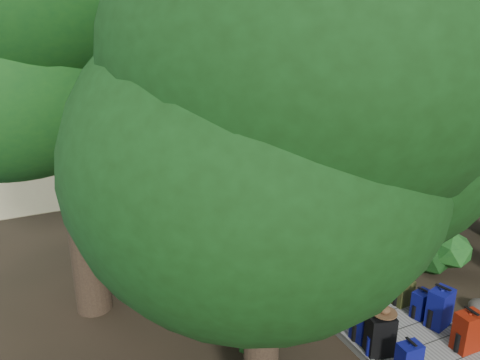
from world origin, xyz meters
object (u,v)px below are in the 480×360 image
backpack_left_a (409,359)px  backpack_right_a (468,330)px  backpack_left_d (320,282)px  backpack_right_c (421,303)px  backpack_left_b (380,333)px  suitcase_on_boardwalk (331,297)px  kayak (80,161)px  backpack_right_b (440,306)px  backpack_left_c (365,320)px  lone_suitcase_on_sand (194,155)px  duffel_right_khaki (370,269)px  sun_lounger (239,143)px  backpack_right_d (403,291)px  duffel_right_black (355,259)px

backpack_left_a → backpack_right_a: size_ratio=0.87×
backpack_left_d → backpack_right_c: bearing=-35.0°
backpack_left_b → suitcase_on_boardwalk: (-0.02, 1.31, -0.10)m
backpack_right_c → kayak: 13.57m
backpack_right_a → backpack_right_b: bearing=83.8°
backpack_left_c → backpack_left_d: backpack_left_c is taller
backpack_right_b → suitcase_on_boardwalk: backpack_right_b is taller
backpack_left_d → lone_suitcase_on_sand: (0.86, 9.89, -0.08)m
backpack_left_d → duffel_right_khaki: (1.31, 0.09, -0.09)m
backpack_right_c → sun_lounger: (2.06, 12.46, -0.12)m
backpack_left_a → backpack_right_d: 2.03m
backpack_right_a → kayak: backpack_right_a is taller
duffel_right_khaki → duffel_right_black: duffel_right_black is taller
backpack_right_d → sun_lounger: backpack_right_d is taller
backpack_left_c → sun_lounger: backpack_left_c is taller
backpack_right_b → backpack_left_b: bearing=170.2°
backpack_right_d → duffel_right_black: size_ratio=0.70×
backpack_left_b → kayak: 13.65m
backpack_right_b → suitcase_on_boardwalk: size_ratio=1.34×
kayak → backpack_right_d: bearing=-94.2°
duffel_right_khaki → lone_suitcase_on_sand: size_ratio=0.99×
duffel_right_black → kayak: duffel_right_black is taller
backpack_left_c → backpack_left_a: bearing=-95.3°
sun_lounger → kayak: bearing=155.9°
backpack_left_d → duffel_right_khaki: bearing=15.6°
backpack_left_a → backpack_right_a: bearing=7.3°
backpack_right_b → backpack_right_c: backpack_right_b is taller
backpack_left_b → suitcase_on_boardwalk: size_ratio=1.33×
backpack_left_c → suitcase_on_boardwalk: (-0.02, 0.92, -0.08)m
duffel_right_black → suitcase_on_boardwalk: 1.73m
duffel_right_black → lone_suitcase_on_sand: lone_suitcase_on_sand is taller
backpack_right_a → backpack_right_c: backpack_right_a is taller
backpack_right_a → lone_suitcase_on_sand: 12.25m
kayak → backpack_left_d: bearing=-98.5°
backpack_left_a → duffel_right_black: bearing=69.7°
backpack_left_c → backpack_right_a: size_ratio=1.00×
backpack_left_a → duffel_right_black: size_ratio=0.84×
duffel_right_black → kayak: bearing=119.0°
backpack_right_a → backpack_right_b: backpack_right_b is taller
backpack_left_b → lone_suitcase_on_sand: 11.76m
backpack_left_a → lone_suitcase_on_sand: (0.91, 12.33, -0.10)m
backpack_left_d → duffel_right_khaki: 1.32m
duffel_right_khaki → kayak: bearing=86.3°
backpack_right_a → suitcase_on_boardwalk: 2.31m
backpack_right_b → sun_lounger: (1.97, 12.78, -0.23)m
backpack_left_b → lone_suitcase_on_sand: size_ratio=1.18×
suitcase_on_boardwalk → lone_suitcase_on_sand: 10.45m
backpack_right_a → sun_lounger: size_ratio=0.46×
backpack_right_d → kayak: size_ratio=0.18×
backpack_right_c → lone_suitcase_on_sand: backpack_right_c is taller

